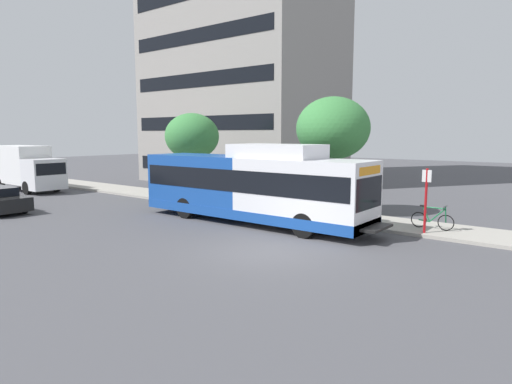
{
  "coord_description": "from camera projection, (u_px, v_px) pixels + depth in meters",
  "views": [
    {
      "loc": [
        -12.03,
        -8.88,
        4.08
      ],
      "look_at": [
        2.88,
        2.73,
        1.6
      ],
      "focal_mm": 30.92,
      "sensor_mm": 36.0,
      "label": 1
    }
  ],
  "objects": [
    {
      "name": "bus_stop_sign_pole",
      "position": [
        426.0,
        196.0,
        17.55
      ],
      "size": [
        0.1,
        0.36,
        2.6
      ],
      "color": "red",
      "rests_on": "sidewalk_curb"
    },
    {
      "name": "ground_plane",
      "position": [
        127.0,
        224.0,
        20.22
      ],
      "size": [
        120.0,
        120.0,
        0.0
      ],
      "primitive_type": "plane",
      "color": "#4C4C51"
    },
    {
      "name": "transit_bus",
      "position": [
        252.0,
        186.0,
        20.29
      ],
      "size": [
        2.58,
        12.25,
        3.65
      ],
      "color": "white",
      "rests_on": "ground"
    },
    {
      "name": "bicycle_parked",
      "position": [
        432.0,
        219.0,
        18.42
      ],
      "size": [
        0.52,
        1.76,
        1.02
      ],
      "color": "black",
      "rests_on": "sidewalk_curb"
    },
    {
      "name": "street_tree_mid_block",
      "position": [
        192.0,
        136.0,
        27.91
      ],
      "size": [
        3.42,
        3.42,
        5.27
      ],
      "color": "#4C3823",
      "rests_on": "sidewalk_curb"
    },
    {
      "name": "street_tree_near_stop",
      "position": [
        333.0,
        128.0,
        21.97
      ],
      "size": [
        3.67,
        3.67,
        5.8
      ],
      "color": "#4C3823",
      "rests_on": "sidewalk_curb"
    },
    {
      "name": "box_truck_background",
      "position": [
        26.0,
        167.0,
        31.96
      ],
      "size": [
        2.32,
        7.01,
        3.25
      ],
      "color": "silver",
      "rests_on": "ground"
    },
    {
      "name": "sidewalk_curb",
      "position": [
        255.0,
        207.0,
        24.47
      ],
      "size": [
        3.0,
        56.0,
        0.14
      ],
      "primitive_type": "cube",
      "color": "#A8A399",
      "rests_on": "ground"
    },
    {
      "name": "lattice_comm_tower",
      "position": [
        178.0,
        87.0,
        48.12
      ],
      "size": [
        1.1,
        1.1,
        27.73
      ],
      "color": "#B7B7BC",
      "rests_on": "ground"
    }
  ]
}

